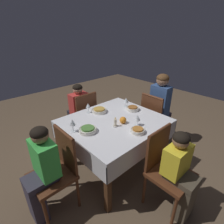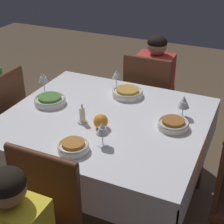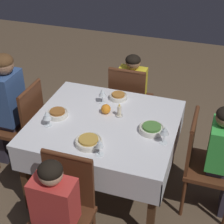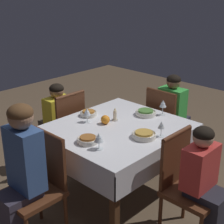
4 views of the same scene
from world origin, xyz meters
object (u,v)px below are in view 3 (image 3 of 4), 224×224
Objects in this scene: chair_east at (23,122)px; wine_glass_south at (102,93)px; chair_south at (129,99)px; dining_table at (105,130)px; wine_glass_west at (165,131)px; bowl_south at (118,96)px; person_child_red at (52,222)px; chair_west at (203,160)px; wine_glass_north at (99,144)px; bowl_north at (89,141)px; bowl_east at (58,113)px; chair_north at (63,209)px; wine_glass_east at (47,115)px; person_child_yellow at (134,89)px; person_adult_denim at (7,104)px; bowl_west at (152,129)px; candle_centerpiece at (119,112)px; orange_fruit at (106,109)px.

chair_east is 6.38× the size of wine_glass_south.
wine_glass_south is (0.12, 0.52, 0.34)m from chair_south.
dining_table is 7.76× the size of wine_glass_west.
chair_east reaches higher than wine_glass_south.
person_child_red is at bearing 88.54° from bowl_south.
wine_glass_north is at bearing 121.59° from chair_west.
wine_glass_west is 0.60m from bowl_north.
chair_west is 1.33m from bowl_east.
chair_north reaches higher than wine_glass_north.
chair_west reaches higher than wine_glass_east.
person_child_red is 7.25× the size of wine_glass_north.
chair_west is 1.28m from person_child_yellow.
chair_west is 0.96m from wine_glass_north.
bowl_south is at bearing 108.48° from person_adult_denim.
dining_table is 8.59× the size of wine_glass_east.
chair_north reaches higher than dining_table.
chair_east is 0.86m from wine_glass_south.
candle_centerpiece is at bearing -22.21° from bowl_west.
wine_glass_north is at bearing 63.82° from chair_east.
chair_north is 0.90× the size of person_child_red.
person_child_red reaches higher than wine_glass_south.
wine_glass_west is at bearing -145.70° from wine_glass_north.
bowl_east is at bearing -4.95° from wine_glass_west.
wine_glass_south is 0.28m from candle_centerpiece.
chair_east reaches higher than wine_glass_west.
bowl_north is at bearing 19.94° from wine_glass_west.
bowl_south is (0.00, -0.40, 0.12)m from dining_table.
person_child_yellow is at bearing -90.24° from bowl_south.
person_child_yellow is 0.89m from orange_fruit.
bowl_west is 0.20m from wine_glass_west.
candle_centerpiece is at bearing -29.39° from wine_glass_west.
person_adult_denim is at bearing -21.12° from bowl_north.
person_child_red is 11.89× the size of orange_fruit.
chair_south is at bearing -116.39° from bowl_east.
candle_centerpiece reaches higher than orange_fruit.
chair_south is 1.79m from person_child_red.
chair_north is 0.18m from person_child_red.
bowl_north is at bearing 87.42° from dining_table.
chair_west is 0.98m from bowl_south.
wine_glass_east is at bearing 12.62° from bowl_west.
chair_west is 0.83m from candle_centerpiece.
chair_north is 1.79m from person_child_yellow.
chair_east is 1.32m from bowl_west.
bowl_east is at bearing 117.04° from chair_north.
person_adult_denim is 8.40× the size of wine_glass_south.
person_child_yellow is 5.83× the size of bowl_south.
person_child_red is (0.91, 1.02, 0.06)m from chair_west.
person_child_red reaches higher than wine_glass_east.
bowl_south reaches higher than dining_table.
wine_glass_east is 0.88m from bowl_west.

